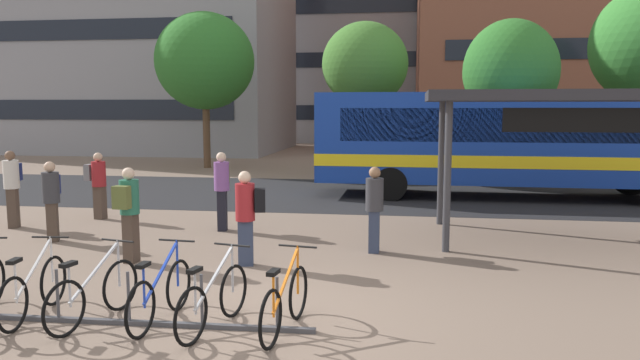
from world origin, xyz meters
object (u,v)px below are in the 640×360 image
Objects in this scene: transit_shelter at (579,100)px; commuter_olive_pack_5 at (129,208)px; parked_bicycle_orange_6 at (285,303)px; parked_bicycle_blue_4 at (161,294)px; commuter_grey_pack_4 at (98,181)px; street_tree_0 at (365,65)px; city_bus at (518,140)px; parked_bicycle_silver_5 at (214,300)px; commuter_navy_pack_2 at (51,196)px; street_tree_2 at (510,72)px; commuter_olive_pack_0 at (222,185)px; parked_bicycle_silver_3 at (94,294)px; parked_bicycle_white_2 at (34,290)px; commuter_navy_pack_3 at (12,183)px; commuter_navy_pack_1 at (375,203)px; street_tree_3 at (205,61)px; commuter_black_pack_6 at (247,212)px.

commuter_olive_pack_5 is at bearing -159.83° from transit_shelter.
parked_bicycle_orange_6 is 1.00× the size of commuter_olive_pack_5.
commuter_grey_pack_4 is at bearing 38.47° from parked_bicycle_blue_4.
parked_bicycle_orange_6 is 4.48m from commuter_olive_pack_5.
street_tree_0 reaches higher than commuter_grey_pack_4.
city_bus is 13.14m from parked_bicycle_silver_5.
street_tree_2 reaches higher than commuter_navy_pack_2.
commuter_olive_pack_0 is 1.06× the size of commuter_navy_pack_2.
city_bus reaches higher than parked_bicycle_orange_6.
parked_bicycle_silver_3 is 5.40m from commuter_navy_pack_2.
parked_bicycle_silver_3 is (-7.33, -11.71, -1.39)m from city_bus.
city_bus is 12.73m from parked_bicycle_orange_6.
transit_shelter is at bearing -60.66° from parked_bicycle_white_2.
parked_bicycle_blue_4 is 7.92m from commuter_navy_pack_3.
commuter_navy_pack_1 is (0.87, 4.26, 0.57)m from parked_bicycle_orange_6.
commuter_navy_pack_1 is at bearing -158.80° from transit_shelter.
transit_shelter is 18.18m from street_tree_3.
commuter_black_pack_6 reaches higher than parked_bicycle_silver_5.
parked_bicycle_blue_4 is 5.88m from commuter_navy_pack_2.
commuter_navy_pack_2 is 0.93× the size of commuter_navy_pack_3.
commuter_grey_pack_4 is 14.02m from street_tree_2.
commuter_navy_pack_2 is at bearing -171.11° from transit_shelter.
commuter_olive_pack_5 is (-3.41, 2.84, 0.61)m from parked_bicycle_orange_6.
street_tree_3 reaches higher than commuter_navy_pack_3.
street_tree_2 is (6.67, 14.55, 3.61)m from parked_bicycle_blue_4.
city_bus is 7.03× the size of commuter_olive_pack_5.
commuter_olive_pack_5 is at bearing 40.08° from commuter_navy_pack_3.
parked_bicycle_blue_4 is (-6.48, -11.61, -1.39)m from city_bus.
transit_shelter reaches higher than commuter_navy_pack_1.
parked_bicycle_white_2 is 1.04× the size of commuter_grey_pack_4.
parked_bicycle_blue_4 is 4.91m from commuter_navy_pack_1.
commuter_navy_pack_2 is 1.00× the size of commuter_black_pack_6.
transit_shelter is (7.41, 5.78, 2.52)m from parked_bicycle_silver_3.
parked_bicycle_orange_6 is 1.02× the size of commuter_black_pack_6.
commuter_grey_pack_4 is (-3.57, 6.66, 0.57)m from parked_bicycle_silver_3.
commuter_olive_pack_5 is at bearing -8.80° from commuter_black_pack_6.
commuter_olive_pack_5 is at bearing -42.18° from commuter_grey_pack_4.
commuter_olive_pack_5 is (2.67, -3.81, 0.04)m from commuter_grey_pack_4.
commuter_olive_pack_5 is 0.28× the size of street_tree_0.
street_tree_2 reaches higher than parked_bicycle_white_2.
parked_bicycle_blue_4 is at bearing -72.74° from street_tree_3.
city_bus reaches higher than parked_bicycle_blue_4.
street_tree_3 is at bearing 163.97° from commuter_navy_pack_2.
street_tree_0 reaches higher than transit_shelter.
parked_bicycle_silver_5 is 6.52m from commuter_navy_pack_2.
parked_bicycle_blue_4 is 16.41m from street_tree_2.
commuter_olive_pack_5 is 17.02m from street_tree_3.
city_bus is 7.04× the size of parked_bicycle_orange_6.
parked_bicycle_orange_6 is at bearing 36.38° from commuter_navy_pack_3.
parked_bicycle_silver_5 is 0.99× the size of parked_bicycle_orange_6.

